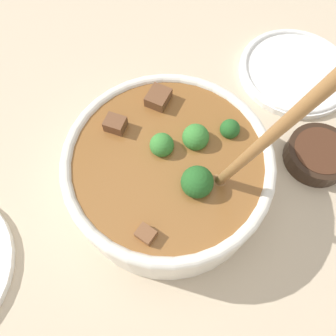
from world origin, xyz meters
The scene contains 4 objects.
ground_plane centered at (0.00, 0.00, 0.00)m, with size 4.00×4.00×0.00m, color #C6B293.
stew_bowl centered at (0.00, 0.00, 0.06)m, with size 0.29×0.29×0.32m.
condiment_bowl centered at (-0.18, -0.16, 0.02)m, with size 0.10×0.10×0.03m.
empty_plate centered at (-0.09, -0.31, 0.01)m, with size 0.21×0.21×0.02m.
Camera 1 is at (-0.10, 0.17, 0.48)m, focal length 35.00 mm.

